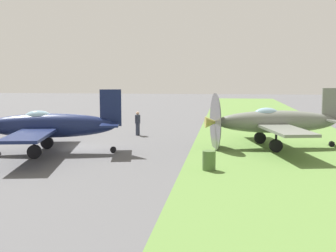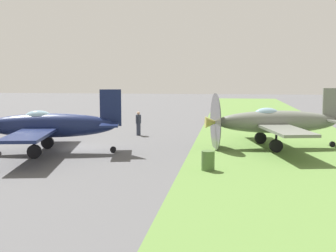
{
  "view_description": "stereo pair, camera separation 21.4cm",
  "coord_description": "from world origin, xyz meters",
  "px_view_note": "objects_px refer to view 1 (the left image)",
  "views": [
    {
      "loc": [
        -24.54,
        -9.14,
        4.27
      ],
      "look_at": [
        -0.02,
        -5.91,
        1.42
      ],
      "focal_mm": 46.24,
      "sensor_mm": 36.0,
      "label": 1
    },
    {
      "loc": [
        -24.51,
        -9.35,
        4.27
      ],
      "look_at": [
        -0.02,
        -5.91,
        1.42
      ],
      "focal_mm": 46.24,
      "sensor_mm": 36.0,
      "label": 2
    }
  ],
  "objects_px": {
    "airplane_lead": "(47,126)",
    "fuel_drum": "(209,161)",
    "airplane_wingman": "(274,122)",
    "ground_crew_chief": "(138,123)"
  },
  "relations": [
    {
      "from": "airplane_wingman",
      "to": "fuel_drum",
      "type": "height_order",
      "value": "airplane_wingman"
    },
    {
      "from": "airplane_lead",
      "to": "airplane_wingman",
      "type": "relative_size",
      "value": 0.99
    },
    {
      "from": "fuel_drum",
      "to": "ground_crew_chief",
      "type": "bearing_deg",
      "value": 26.66
    },
    {
      "from": "airplane_lead",
      "to": "airplane_wingman",
      "type": "distance_m",
      "value": 13.18
    },
    {
      "from": "airplane_wingman",
      "to": "ground_crew_chief",
      "type": "distance_m",
      "value": 10.13
    },
    {
      "from": "airplane_wingman",
      "to": "ground_crew_chief",
      "type": "relative_size",
      "value": 6.09
    },
    {
      "from": "airplane_lead",
      "to": "fuel_drum",
      "type": "height_order",
      "value": "airplane_lead"
    },
    {
      "from": "fuel_drum",
      "to": "airplane_wingman",
      "type": "bearing_deg",
      "value": -27.85
    },
    {
      "from": "airplane_lead",
      "to": "airplane_wingman",
      "type": "xyz_separation_m",
      "value": [
        3.66,
        -12.66,
        0.01
      ]
    },
    {
      "from": "airplane_lead",
      "to": "airplane_wingman",
      "type": "bearing_deg",
      "value": -85.06
    }
  ]
}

